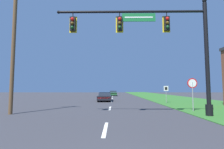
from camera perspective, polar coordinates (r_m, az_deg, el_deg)
The scene contains 8 objects.
grass_verge_right at distance 33.32m, azimuth 18.60°, elevation -7.36°, with size 10.00×110.00×0.04m.
road_center_line at distance 23.77m, azimuth -0.17°, elevation -8.82°, with size 0.16×34.80×0.01m.
signal_mast at distance 12.12m, azimuth 16.57°, elevation 10.40°, with size 10.07×0.47×7.70m.
car_ahead at distance 24.72m, azimuth -2.36°, elevation -7.27°, with size 1.84×4.59×1.19m.
far_car at distance 43.04m, azimuth 0.38°, elevation -6.15°, with size 1.82×4.36×1.19m.
stop_sign at distance 14.80m, azimuth 24.78°, elevation -3.74°, with size 0.76×0.07×2.50m.
route_sign_post at distance 22.39m, azimuth 17.24°, elevation -4.98°, with size 0.55×0.06×2.03m.
utility_pole_near at distance 14.26m, azimuth -29.49°, elevation 8.44°, with size 1.80×0.26×9.33m.
Camera 1 is at (0.40, -1.70, 1.75)m, focal length 28.00 mm.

